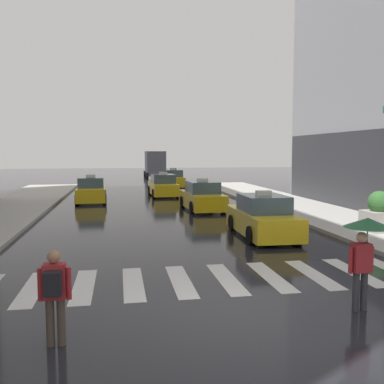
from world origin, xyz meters
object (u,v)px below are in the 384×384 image
taxi_lead (263,218)px  pedestrian_with_backpack (54,290)px  taxi_fifth (173,179)px  planter_near_corner (379,213)px  taxi_third (91,191)px  taxi_fourth (163,186)px  box_truck (154,164)px  pedestrian_with_umbrella (365,238)px  taxi_second (202,197)px

taxi_lead → pedestrian_with_backpack: 10.69m
taxi_fifth → planter_near_corner: taxi_fifth is taller
taxi_third → taxi_fifth: same height
taxi_fourth → pedestrian_with_backpack: 24.70m
box_truck → pedestrian_with_backpack: (-5.44, -45.28, -0.88)m
taxi_lead → pedestrian_with_umbrella: 7.85m
taxi_fifth → pedestrian_with_backpack: 32.85m
taxi_fourth → box_truck: size_ratio=0.61×
taxi_lead → taxi_fourth: same height
taxi_third → taxi_fourth: bearing=30.6°
taxi_fourth → box_truck: box_truck is taller
pedestrian_with_backpack → taxi_lead: bearing=52.1°
taxi_second → planter_near_corner: 9.98m
planter_near_corner → taxi_fourth: bearing=112.7°
taxi_fourth → planter_near_corner: size_ratio=2.87×
taxi_fifth → pedestrian_with_backpack: size_ratio=2.77×
taxi_second → box_truck: 29.03m
taxi_lead → taxi_fifth: (-0.46, 23.85, 0.00)m
taxi_fifth → box_truck: size_ratio=0.61×
box_truck → pedestrian_with_umbrella: size_ratio=3.89×
taxi_third → pedestrian_with_backpack: taxi_third is taller
taxi_fourth → taxi_fifth: bearing=77.5°
pedestrian_with_umbrella → planter_near_corner: bearing=54.8°
taxi_fourth → taxi_third: bearing=-149.4°
pedestrian_with_umbrella → planter_near_corner: (5.16, 7.31, -0.64)m
taxi_third → planter_near_corner: (11.91, -13.39, 0.15)m
taxi_fifth → box_truck: bearing=92.9°
taxi_second → taxi_fifth: size_ratio=1.01×
taxi_second → taxi_fifth: same height
taxi_lead → taxi_second: 7.90m
taxi_fourth → pedestrian_with_umbrella: 23.76m
taxi_second → pedestrian_with_umbrella: bearing=-88.8°
taxi_third → taxi_second: bearing=-38.2°
taxi_lead → box_truck: (-1.13, 36.86, 1.13)m
taxi_lead → pedestrian_with_umbrella: (-0.53, -7.79, 0.79)m
taxi_lead → taxi_second: same height
taxi_third → pedestrian_with_umbrella: (6.75, -20.70, 0.79)m
taxi_third → taxi_fifth: (6.82, 10.94, 0.00)m
taxi_lead → taxi_third: 14.81m
taxi_fourth → box_truck: (1.10, 20.97, 1.13)m
taxi_lead → taxi_fourth: bearing=98.0°
box_truck → taxi_third: bearing=-104.4°
taxi_fourth → pedestrian_with_backpack: bearing=-100.1°
taxi_second → box_truck: bearing=90.5°
taxi_second → taxi_fifth: bearing=88.6°
taxi_fourth → taxi_fifth: (1.77, 7.96, 0.00)m
taxi_second → pedestrian_with_umbrella: (0.32, -15.65, 0.79)m
taxi_fifth → planter_near_corner: size_ratio=2.86×
taxi_lead → taxi_fifth: size_ratio=1.00×
pedestrian_with_umbrella → pedestrian_with_backpack: size_ratio=1.18×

